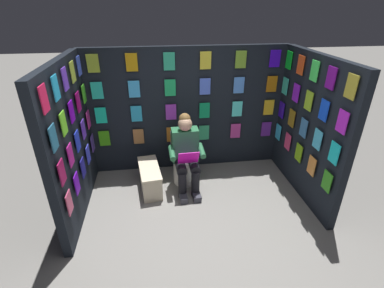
# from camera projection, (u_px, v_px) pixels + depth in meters

# --- Properties ---
(ground_plane) EXTENTS (30.00, 30.00, 0.00)m
(ground_plane) POSITION_uv_depth(u_px,v_px,m) (207.00, 243.00, 3.48)
(ground_plane) COLOR gray
(display_wall_back) EXTENTS (3.24, 0.14, 2.05)m
(display_wall_back) POSITION_uv_depth(u_px,v_px,m) (187.00, 110.00, 4.70)
(display_wall_back) COLOR black
(display_wall_back) RESTS_ON ground
(display_wall_left) EXTENTS (0.14, 1.86, 2.05)m
(display_wall_left) POSITION_uv_depth(u_px,v_px,m) (309.00, 128.00, 4.03)
(display_wall_left) COLOR black
(display_wall_left) RESTS_ON ground
(display_wall_right) EXTENTS (0.14, 1.86, 2.05)m
(display_wall_right) POSITION_uv_depth(u_px,v_px,m) (71.00, 142.00, 3.64)
(display_wall_right) COLOR black
(display_wall_right) RESTS_ON ground
(toilet) EXTENTS (0.41, 0.56, 0.77)m
(toilet) POSITION_uv_depth(u_px,v_px,m) (184.00, 161.00, 4.60)
(toilet) COLOR white
(toilet) RESTS_ON ground
(person_reading) EXTENTS (0.53, 0.69, 1.19)m
(person_reading) POSITION_uv_depth(u_px,v_px,m) (186.00, 153.00, 4.27)
(person_reading) COLOR #286B42
(person_reading) RESTS_ON ground
(comic_longbox_near) EXTENTS (0.38, 0.78, 0.39)m
(comic_longbox_near) POSITION_uv_depth(u_px,v_px,m) (150.00, 178.00, 4.41)
(comic_longbox_near) COLOR beige
(comic_longbox_near) RESTS_ON ground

